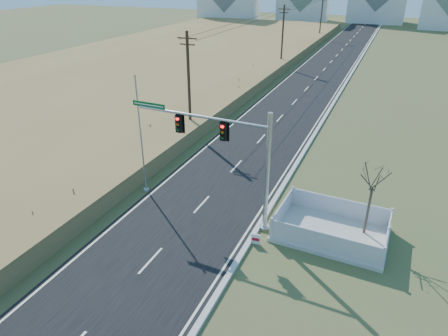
{
  "coord_description": "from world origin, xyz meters",
  "views": [
    {
      "loc": [
        9.89,
        -15.46,
        13.5
      ],
      "look_at": [
        1.91,
        3.18,
        3.4
      ],
      "focal_mm": 32.0,
      "sensor_mm": 36.0,
      "label": 1
    }
  ],
  "objects_px": {
    "bare_tree": "(374,177)",
    "fence_enclosure": "(331,231)",
    "open_sign": "(256,239)",
    "flagpole": "(142,148)",
    "traffic_signal_mast": "(236,155)"
  },
  "relations": [
    {
      "from": "traffic_signal_mast",
      "to": "bare_tree",
      "type": "distance_m",
      "value": 7.4
    },
    {
      "from": "bare_tree",
      "to": "fence_enclosure",
      "type": "bearing_deg",
      "value": -158.37
    },
    {
      "from": "fence_enclosure",
      "to": "open_sign",
      "type": "distance_m",
      "value": 4.38
    },
    {
      "from": "traffic_signal_mast",
      "to": "bare_tree",
      "type": "height_order",
      "value": "traffic_signal_mast"
    },
    {
      "from": "traffic_signal_mast",
      "to": "bare_tree",
      "type": "relative_size",
      "value": 1.9
    },
    {
      "from": "open_sign",
      "to": "traffic_signal_mast",
      "type": "bearing_deg",
      "value": 130.32
    },
    {
      "from": "fence_enclosure",
      "to": "traffic_signal_mast",
      "type": "bearing_deg",
      "value": -169.15
    },
    {
      "from": "open_sign",
      "to": "fence_enclosure",
      "type": "bearing_deg",
      "value": 25.83
    },
    {
      "from": "fence_enclosure",
      "to": "bare_tree",
      "type": "xyz_separation_m",
      "value": [
        1.73,
        0.69,
        3.48
      ]
    },
    {
      "from": "traffic_signal_mast",
      "to": "fence_enclosure",
      "type": "distance_m",
      "value": 6.89
    },
    {
      "from": "traffic_signal_mast",
      "to": "bare_tree",
      "type": "bearing_deg",
      "value": 14.16
    },
    {
      "from": "flagpole",
      "to": "bare_tree",
      "type": "relative_size",
      "value": 1.7
    },
    {
      "from": "flagpole",
      "to": "open_sign",
      "type": "bearing_deg",
      "value": -17.02
    },
    {
      "from": "fence_enclosure",
      "to": "flagpole",
      "type": "bearing_deg",
      "value": -178.6
    },
    {
      "from": "open_sign",
      "to": "flagpole",
      "type": "relative_size",
      "value": 0.08
    }
  ]
}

